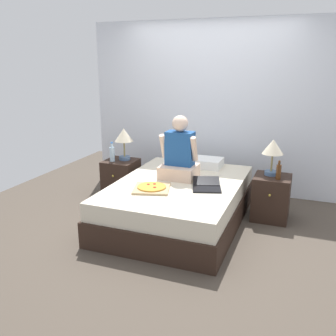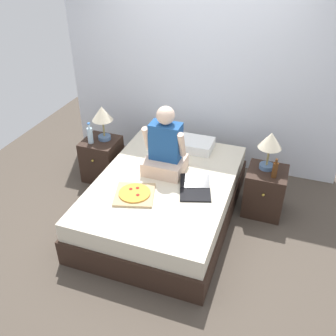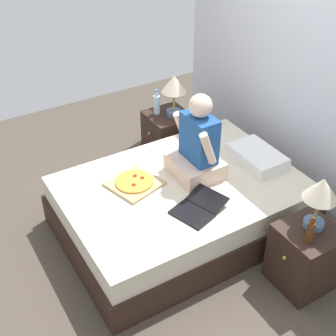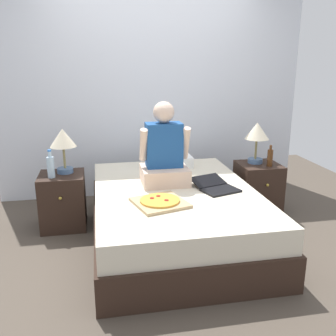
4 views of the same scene
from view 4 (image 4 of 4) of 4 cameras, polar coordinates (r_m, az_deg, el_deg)
The scene contains 13 objects.
ground_plane at distance 3.66m, azimuth 0.96°, elevation -10.68°, with size 5.75×5.75×0.00m, color #4C4238.
wall_back at distance 4.69m, azimuth -2.54°, elevation 11.13°, with size 3.75×0.12×2.50m, color silver.
bed at distance 3.56m, azimuth 0.98°, elevation -7.08°, with size 1.49×2.11×0.51m.
nightstand_left at distance 3.96m, azimuth -15.69°, elevation -4.80°, with size 0.44×0.47×0.56m.
lamp_on_left_nightstand at distance 3.84m, azimuth -15.71°, elevation 3.97°, with size 0.26×0.26×0.45m.
water_bottle at distance 3.77m, azimuth -17.45°, elevation 0.23°, with size 0.07×0.07×0.28m.
nightstand_right at distance 4.30m, azimuth 13.51°, elevation -2.98°, with size 0.44×0.47×0.56m.
lamp_on_right_nightstand at distance 4.18m, azimuth 13.39°, elevation 5.08°, with size 0.26×0.26×0.45m.
beer_bottle at distance 4.14m, azimuth 15.28°, elevation 1.57°, with size 0.06×0.06×0.23m.
pillow at distance 4.19m, azimuth -0.05°, elevation 1.10°, with size 0.52×0.34×0.12m, color white.
person_seated at distance 3.56m, azimuth -0.59°, elevation 2.18°, with size 0.47×0.40×0.78m.
laptop at distance 3.47m, azimuth 7.37°, elevation -2.90°, with size 0.43×0.49×0.07m.
pizza_box at distance 3.09m, azimuth -1.24°, elevation -5.21°, with size 0.49×0.49×0.05m.
Camera 4 is at (-0.67, -3.21, 1.64)m, focal length 40.00 mm.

